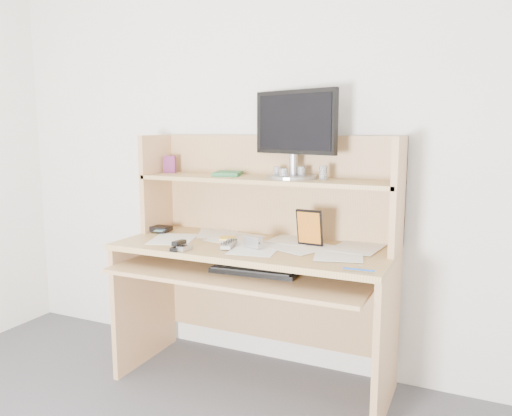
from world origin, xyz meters
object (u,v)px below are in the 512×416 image
at_px(keyboard, 255,270).
at_px(monitor, 294,132).
at_px(game_case, 310,228).
at_px(desk, 260,252).
at_px(tv_remote, 229,244).

bearing_deg(keyboard, monitor, 73.84).
bearing_deg(game_case, desk, -178.09).
height_order(keyboard, monitor, monitor).
bearing_deg(desk, game_case, -0.15).
xyz_separation_m(desk, monitor, (0.15, 0.11, 0.63)).
distance_m(tv_remote, game_case, 0.41).
xyz_separation_m(desk, tv_remote, (-0.09, -0.17, 0.07)).
height_order(tv_remote, game_case, game_case).
bearing_deg(tv_remote, game_case, 9.00).
relative_size(desk, keyboard, 3.25).
bearing_deg(keyboard, game_case, 44.04).
xyz_separation_m(game_case, monitor, (-0.13, 0.11, 0.47)).
distance_m(keyboard, tv_remote, 0.20).
distance_m(desk, keyboard, 0.24).
xyz_separation_m(keyboard, monitor, (0.07, 0.33, 0.66)).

